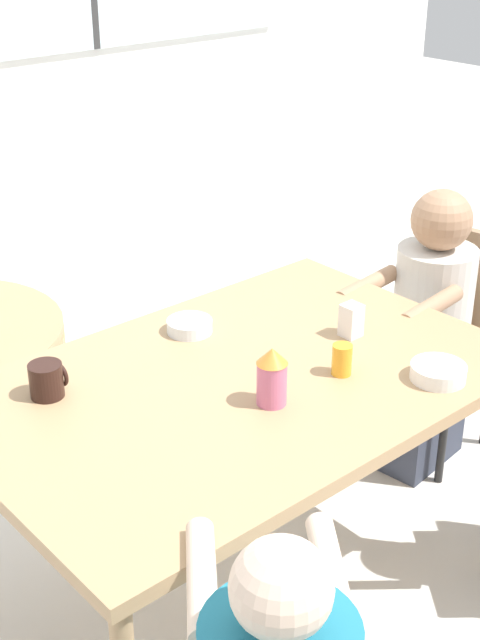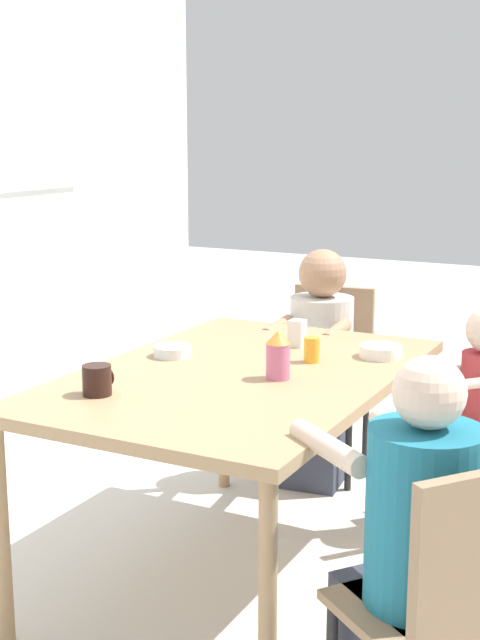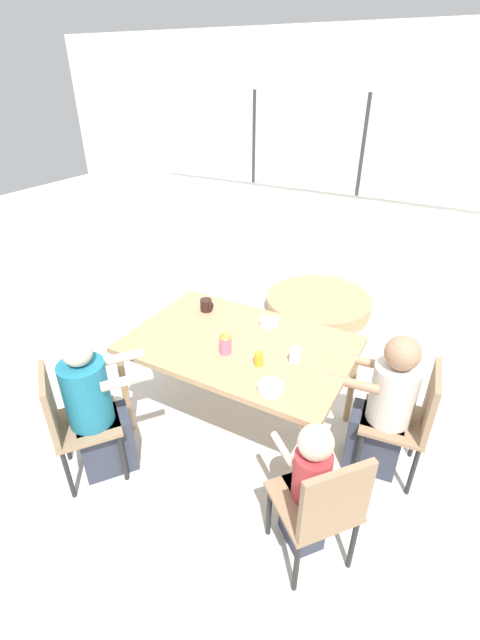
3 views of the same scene
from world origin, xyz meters
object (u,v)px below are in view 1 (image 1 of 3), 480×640
(juice_glass, at_px, (342,360))
(bowl_cereal, at_px, (190,326))
(bowl_white_shallow, at_px, (438,372))
(chair_for_woman_green_shirt, at_px, (448,322))
(person_woman_green_shirt, at_px, (424,342))
(coffee_mug, at_px, (47,380))
(sippy_cup, at_px, (272,376))
(milk_carton_small, at_px, (351,320))

(juice_glass, bearing_deg, bowl_cereal, 108.29)
(juice_glass, bearing_deg, bowl_white_shallow, -47.68)
(chair_for_woman_green_shirt, xyz_separation_m, person_woman_green_shirt, (-0.16, -0.02, -0.02))
(chair_for_woman_green_shirt, bearing_deg, bowl_white_shallow, 116.82)
(person_woman_green_shirt, bearing_deg, bowl_cereal, 71.37)
(chair_for_woman_green_shirt, xyz_separation_m, bowl_cereal, (-1.10, 0.18, 0.28))
(coffee_mug, bearing_deg, bowl_cereal, 5.23)
(person_woman_green_shirt, height_order, coffee_mug, person_woman_green_shirt)
(person_woman_green_shirt, height_order, juice_glass, person_woman_green_shirt)
(person_woman_green_shirt, bearing_deg, coffee_mug, 77.39)
(chair_for_woman_green_shirt, relative_size, coffee_mug, 8.80)
(person_woman_green_shirt, bearing_deg, sippy_cup, 98.13)
(coffee_mug, xyz_separation_m, bowl_cereal, (0.52, 0.05, -0.03))
(person_woman_green_shirt, height_order, milk_carton_small, person_woman_green_shirt)
(sippy_cup, bearing_deg, coffee_mug, 135.16)
(milk_carton_small, bearing_deg, sippy_cup, -164.03)
(bowl_white_shallow, height_order, bowl_cereal, bowl_white_shallow)
(coffee_mug, height_order, bowl_cereal, coffee_mug)
(juice_glass, bearing_deg, milk_carton_small, 36.39)
(person_woman_green_shirt, relative_size, coffee_mug, 10.88)
(bowl_white_shallow, bearing_deg, juice_glass, 132.32)
(person_woman_green_shirt, xyz_separation_m, bowl_cereal, (-0.93, 0.20, 0.30))
(chair_for_woman_green_shirt, height_order, bowl_white_shallow, chair_for_woman_green_shirt)
(sippy_cup, bearing_deg, juice_glass, -3.12)
(chair_for_woman_green_shirt, bearing_deg, milk_carton_small, 95.73)
(sippy_cup, distance_m, bowl_cereal, 0.48)
(person_woman_green_shirt, height_order, bowl_cereal, person_woman_green_shirt)
(juice_glass, distance_m, bowl_white_shallow, 0.27)
(coffee_mug, bearing_deg, person_woman_green_shirt, -5.84)
(person_woman_green_shirt, xyz_separation_m, sippy_cup, (-1.03, -0.27, 0.36))
(person_woman_green_shirt, distance_m, juice_glass, 0.89)
(person_woman_green_shirt, bearing_deg, milk_carton_small, 97.30)
(coffee_mug, relative_size, sippy_cup, 0.59)
(chair_for_woman_green_shirt, height_order, person_woman_green_shirt, person_woman_green_shirt)
(milk_carton_small, bearing_deg, chair_for_woman_green_shirt, 12.49)
(person_woman_green_shirt, xyz_separation_m, coffee_mug, (-1.45, 0.15, 0.33))
(bowl_white_shallow, bearing_deg, chair_for_woman_green_shirt, 33.59)
(juice_glass, xyz_separation_m, milk_carton_small, (0.19, 0.14, 0.01))
(milk_carton_small, relative_size, bowl_white_shallow, 0.67)
(juice_glass, xyz_separation_m, bowl_white_shallow, (0.18, -0.20, -0.02))
(milk_carton_small, bearing_deg, bowl_cereal, 135.85)
(person_woman_green_shirt, distance_m, milk_carton_small, 0.68)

